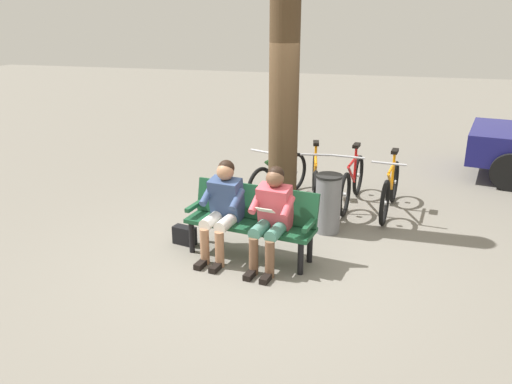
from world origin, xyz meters
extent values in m
plane|color=slate|center=(0.00, 0.00, 0.00)|extent=(40.00, 40.00, 0.00)
cube|color=#194C2D|center=(0.11, -0.07, 0.42)|extent=(1.65, 0.67, 0.05)
cube|color=#194C2D|center=(0.08, -0.26, 0.66)|extent=(1.60, 0.37, 0.42)
cube|color=#194C2D|center=(-0.64, 0.05, 0.56)|extent=(0.12, 0.40, 0.05)
cube|color=#194C2D|center=(0.86, -0.18, 0.56)|extent=(0.12, 0.40, 0.05)
cylinder|color=black|center=(-0.57, 0.21, 0.20)|extent=(0.07, 0.07, 0.40)
cylinder|color=black|center=(0.85, -0.01, 0.20)|extent=(0.07, 0.07, 0.40)
cylinder|color=black|center=(-0.63, -0.13, 0.20)|extent=(0.07, 0.07, 0.40)
cylinder|color=black|center=(0.80, -0.34, 0.20)|extent=(0.07, 0.07, 0.40)
cube|color=#D84C59|center=(-0.21, -0.04, 0.71)|extent=(0.42, 0.36, 0.55)
sphere|color=brown|center=(-0.21, -0.02, 1.06)|extent=(0.21, 0.21, 0.21)
sphere|color=black|center=(-0.21, -0.05, 1.10)|extent=(0.20, 0.20, 0.20)
cylinder|color=#4C8C7A|center=(-0.28, 0.17, 0.49)|extent=(0.21, 0.42, 0.15)
cylinder|color=brown|center=(-0.25, 0.37, 0.23)|extent=(0.11, 0.11, 0.45)
cube|color=black|center=(-0.23, 0.47, 0.04)|extent=(0.12, 0.23, 0.07)
cylinder|color=#D84C59|center=(-0.39, 0.11, 0.77)|extent=(0.13, 0.31, 0.23)
cylinder|color=#4C8C7A|center=(-0.08, 0.14, 0.49)|extent=(0.21, 0.42, 0.15)
cylinder|color=brown|center=(-0.05, 0.34, 0.23)|extent=(0.11, 0.11, 0.45)
cube|color=black|center=(-0.04, 0.44, 0.04)|extent=(0.12, 0.23, 0.07)
cylinder|color=#D84C59|center=(0.00, 0.05, 0.77)|extent=(0.13, 0.31, 0.23)
cube|color=silver|center=(-0.17, 0.26, 0.77)|extent=(0.22, 0.15, 0.09)
cube|color=#334772|center=(0.42, -0.13, 0.71)|extent=(0.42, 0.36, 0.55)
sphere|color=#A87554|center=(0.43, -0.11, 1.06)|extent=(0.21, 0.21, 0.21)
sphere|color=black|center=(0.42, -0.14, 1.10)|extent=(0.20, 0.20, 0.20)
cylinder|color=white|center=(0.35, 0.08, 0.49)|extent=(0.21, 0.42, 0.15)
cylinder|color=#A87554|center=(0.38, 0.28, 0.23)|extent=(0.11, 0.11, 0.45)
cube|color=black|center=(0.40, 0.37, 0.04)|extent=(0.12, 0.23, 0.07)
cylinder|color=#334772|center=(0.24, 0.01, 0.77)|extent=(0.13, 0.31, 0.23)
cylinder|color=white|center=(0.55, 0.05, 0.49)|extent=(0.21, 0.42, 0.15)
cylinder|color=#A87554|center=(0.58, 0.25, 0.23)|extent=(0.11, 0.11, 0.45)
cube|color=black|center=(0.60, 0.35, 0.04)|extent=(0.12, 0.23, 0.07)
cylinder|color=#334772|center=(0.64, -0.05, 0.77)|extent=(0.13, 0.31, 0.23)
cube|color=black|center=(1.03, -0.21, 0.12)|extent=(0.32, 0.20, 0.24)
cylinder|color=#4C3823|center=(-0.03, -1.28, 1.89)|extent=(0.40, 0.40, 3.77)
cylinder|color=slate|center=(-0.70, -1.11, 0.39)|extent=(0.34, 0.34, 0.79)
cylinder|color=black|center=(-0.70, -1.11, 0.80)|extent=(0.36, 0.36, 0.03)
torus|color=black|center=(-1.45, -1.55, 0.33)|extent=(0.14, 0.66, 0.66)
cylinder|color=silver|center=(-1.45, -1.55, 0.33)|extent=(0.06, 0.07, 0.06)
torus|color=black|center=(-1.56, -2.57, 0.33)|extent=(0.14, 0.66, 0.66)
cylinder|color=silver|center=(-1.56, -2.57, 0.33)|extent=(0.06, 0.07, 0.06)
cylinder|color=orange|center=(-1.50, -2.06, 0.71)|extent=(0.11, 0.63, 0.04)
cylinder|color=orange|center=(-1.49, -1.98, 0.51)|extent=(0.11, 0.60, 0.43)
cylinder|color=orange|center=(-1.53, -2.24, 0.63)|extent=(0.04, 0.04, 0.55)
cube|color=black|center=(-1.53, -2.24, 0.91)|extent=(0.11, 0.23, 0.05)
cylinder|color=#B2B2B7|center=(-1.46, -1.65, 0.88)|extent=(0.48, 0.09, 0.03)
torus|color=black|center=(-0.87, -1.76, 0.33)|extent=(0.13, 0.66, 0.66)
cylinder|color=silver|center=(-0.87, -1.76, 0.33)|extent=(0.06, 0.07, 0.06)
torus|color=black|center=(-0.98, -2.77, 0.33)|extent=(0.13, 0.66, 0.66)
cylinder|color=silver|center=(-0.98, -2.77, 0.33)|extent=(0.06, 0.07, 0.06)
cylinder|color=#B71414|center=(-0.92, -2.26, 0.71)|extent=(0.11, 0.63, 0.04)
cylinder|color=#B71414|center=(-0.91, -2.18, 0.51)|extent=(0.11, 0.60, 0.43)
cylinder|color=#B71414|center=(-0.94, -2.45, 0.63)|extent=(0.04, 0.04, 0.55)
cube|color=black|center=(-0.94, -2.45, 0.91)|extent=(0.11, 0.23, 0.05)
cylinder|color=#B2B2B7|center=(-0.88, -1.86, 0.88)|extent=(0.48, 0.09, 0.03)
torus|color=black|center=(-0.43, -1.75, 0.33)|extent=(0.17, 0.66, 0.66)
cylinder|color=silver|center=(-0.43, -1.75, 0.33)|extent=(0.06, 0.07, 0.06)
torus|color=black|center=(-0.26, -2.75, 0.33)|extent=(0.17, 0.66, 0.66)
cylinder|color=silver|center=(-0.26, -2.75, 0.33)|extent=(0.06, 0.07, 0.06)
cylinder|color=orange|center=(-0.34, -2.25, 0.71)|extent=(0.15, 0.63, 0.04)
cylinder|color=orange|center=(-0.36, -2.17, 0.51)|extent=(0.14, 0.59, 0.43)
cylinder|color=orange|center=(-0.31, -2.43, 0.63)|extent=(0.04, 0.04, 0.55)
cube|color=black|center=(-0.31, -2.43, 0.91)|extent=(0.13, 0.23, 0.05)
cylinder|color=#B2B2B7|center=(-0.41, -1.85, 0.88)|extent=(0.48, 0.11, 0.03)
torus|color=black|center=(0.41, -1.70, 0.33)|extent=(0.29, 0.64, 0.66)
cylinder|color=silver|center=(0.41, -1.70, 0.33)|extent=(0.07, 0.07, 0.06)
torus|color=black|center=(0.05, -2.66, 0.33)|extent=(0.29, 0.64, 0.66)
cylinder|color=silver|center=(0.05, -2.66, 0.33)|extent=(0.07, 0.07, 0.06)
cylinder|color=#337238|center=(0.23, -2.18, 0.71)|extent=(0.26, 0.61, 0.04)
cylinder|color=#337238|center=(0.26, -2.10, 0.51)|extent=(0.25, 0.57, 0.43)
cylinder|color=#337238|center=(0.17, -2.35, 0.63)|extent=(0.04, 0.04, 0.55)
cube|color=black|center=(0.17, -2.35, 0.91)|extent=(0.16, 0.24, 0.05)
cylinder|color=#B2B2B7|center=(0.37, -1.80, 0.88)|extent=(0.46, 0.20, 0.03)
cylinder|color=black|center=(-3.44, -3.67, 0.32)|extent=(0.67, 0.33, 0.64)
cylinder|color=black|center=(-3.77, -5.44, 0.32)|extent=(0.67, 0.33, 0.64)
camera|label=1|loc=(-1.48, 5.48, 2.88)|focal=36.19mm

